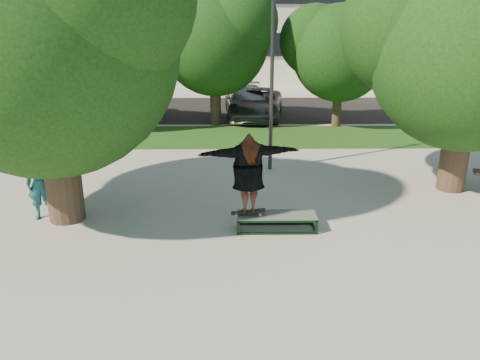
{
  "coord_description": "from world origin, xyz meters",
  "views": [
    {
      "loc": [
        -0.18,
        -9.49,
        4.53
      ],
      "look_at": [
        -0.03,
        0.6,
        1.11
      ],
      "focal_mm": 35.0,
      "sensor_mm": 36.0,
      "label": 1
    }
  ],
  "objects_px": {
    "tree_right": "(468,40)",
    "grind_box": "(276,222)",
    "bystander": "(41,183)",
    "car_silver_a": "(54,104)",
    "car_dark": "(136,104)",
    "car_silver_b": "(247,102)",
    "lamppost": "(272,70)",
    "car_grey": "(256,103)",
    "tree_left": "(41,27)"
  },
  "relations": [
    {
      "from": "car_dark",
      "to": "tree_left",
      "type": "bearing_deg",
      "value": -85.44
    },
    {
      "from": "tree_left",
      "to": "car_silver_a",
      "type": "relative_size",
      "value": 1.65
    },
    {
      "from": "lamppost",
      "to": "grind_box",
      "type": "bearing_deg",
      "value": -92.48
    },
    {
      "from": "tree_right",
      "to": "lamppost",
      "type": "xyz_separation_m",
      "value": [
        -4.92,
        1.92,
        -0.94
      ]
    },
    {
      "from": "tree_left",
      "to": "bystander",
      "type": "height_order",
      "value": "tree_left"
    },
    {
      "from": "tree_left",
      "to": "lamppost",
      "type": "height_order",
      "value": "tree_left"
    },
    {
      "from": "tree_left",
      "to": "lamppost",
      "type": "bearing_deg",
      "value": 36.42
    },
    {
      "from": "lamppost",
      "to": "grind_box",
      "type": "xyz_separation_m",
      "value": [
        -0.2,
        -4.67,
        -2.96
      ]
    },
    {
      "from": "tree_right",
      "to": "tree_left",
      "type": "bearing_deg",
      "value": -168.97
    },
    {
      "from": "tree_right",
      "to": "grind_box",
      "type": "distance_m",
      "value": 7.0
    },
    {
      "from": "lamppost",
      "to": "car_grey",
      "type": "distance_m",
      "value": 8.84
    },
    {
      "from": "tree_right",
      "to": "bystander",
      "type": "bearing_deg",
      "value": -169.28
    },
    {
      "from": "bystander",
      "to": "car_silver_b",
      "type": "bearing_deg",
      "value": 59.29
    },
    {
      "from": "bystander",
      "to": "car_silver_b",
      "type": "xyz_separation_m",
      "value": [
        5.26,
        12.77,
        -0.16
      ]
    },
    {
      "from": "tree_right",
      "to": "car_dark",
      "type": "bearing_deg",
      "value": 136.09
    },
    {
      "from": "car_silver_a",
      "to": "car_silver_b",
      "type": "relative_size",
      "value": 0.83
    },
    {
      "from": "bystander",
      "to": "lamppost",
      "type": "bearing_deg",
      "value": 26.02
    },
    {
      "from": "grind_box",
      "to": "car_dark",
      "type": "xyz_separation_m",
      "value": [
        -5.8,
        13.26,
        0.51
      ]
    },
    {
      "from": "car_silver_b",
      "to": "lamppost",
      "type": "bearing_deg",
      "value": -90.03
    },
    {
      "from": "car_silver_b",
      "to": "tree_left",
      "type": "bearing_deg",
      "value": -113.88
    },
    {
      "from": "bystander",
      "to": "car_dark",
      "type": "relative_size",
      "value": 0.43
    },
    {
      "from": "grind_box",
      "to": "bystander",
      "type": "distance_m",
      "value": 5.65
    },
    {
      "from": "car_grey",
      "to": "car_silver_b",
      "type": "bearing_deg",
      "value": 150.35
    },
    {
      "from": "car_silver_a",
      "to": "car_grey",
      "type": "distance_m",
      "value": 9.91
    },
    {
      "from": "tree_left",
      "to": "car_silver_b",
      "type": "height_order",
      "value": "tree_left"
    },
    {
      "from": "tree_left",
      "to": "car_dark",
      "type": "bearing_deg",
      "value": 93.24
    },
    {
      "from": "lamppost",
      "to": "car_silver_a",
      "type": "relative_size",
      "value": 1.42
    },
    {
      "from": "grind_box",
      "to": "car_dark",
      "type": "relative_size",
      "value": 0.42
    },
    {
      "from": "tree_left",
      "to": "tree_right",
      "type": "bearing_deg",
      "value": 11.03
    },
    {
      "from": "tree_left",
      "to": "tree_right",
      "type": "xyz_separation_m",
      "value": [
        10.21,
        1.99,
        -0.33
      ]
    },
    {
      "from": "tree_left",
      "to": "bystander",
      "type": "relative_size",
      "value": 3.91
    },
    {
      "from": "car_silver_a",
      "to": "car_grey",
      "type": "relative_size",
      "value": 0.83
    },
    {
      "from": "tree_left",
      "to": "car_silver_b",
      "type": "distance_m",
      "value": 14.1
    },
    {
      "from": "tree_right",
      "to": "car_grey",
      "type": "relative_size",
      "value": 1.25
    },
    {
      "from": "tree_right",
      "to": "bystander",
      "type": "xyz_separation_m",
      "value": [
        -10.68,
        -2.02,
        -3.18
      ]
    },
    {
      "from": "tree_right",
      "to": "grind_box",
      "type": "relative_size",
      "value": 3.62
    },
    {
      "from": "lamppost",
      "to": "tree_right",
      "type": "bearing_deg",
      "value": -21.28
    },
    {
      "from": "tree_right",
      "to": "car_silver_b",
      "type": "distance_m",
      "value": 12.49
    },
    {
      "from": "bystander",
      "to": "car_silver_a",
      "type": "bearing_deg",
      "value": 100.35
    },
    {
      "from": "tree_left",
      "to": "grind_box",
      "type": "xyz_separation_m",
      "value": [
        5.09,
        -0.77,
        -4.23
      ]
    },
    {
      "from": "tree_left",
      "to": "car_silver_a",
      "type": "height_order",
      "value": "tree_left"
    },
    {
      "from": "lamppost",
      "to": "car_grey",
      "type": "relative_size",
      "value": 1.17
    },
    {
      "from": "tree_left",
      "to": "car_grey",
      "type": "height_order",
      "value": "tree_left"
    },
    {
      "from": "grind_box",
      "to": "car_dark",
      "type": "distance_m",
      "value": 14.49
    },
    {
      "from": "grind_box",
      "to": "car_silver_a",
      "type": "bearing_deg",
      "value": 126.54
    },
    {
      "from": "car_dark",
      "to": "car_grey",
      "type": "distance_m",
      "value": 5.95
    },
    {
      "from": "tree_left",
      "to": "lamppost",
      "type": "relative_size",
      "value": 1.16
    },
    {
      "from": "tree_left",
      "to": "grind_box",
      "type": "height_order",
      "value": "tree_left"
    },
    {
      "from": "bystander",
      "to": "car_silver_b",
      "type": "height_order",
      "value": "bystander"
    },
    {
      "from": "tree_left",
      "to": "grind_box",
      "type": "distance_m",
      "value": 6.66
    }
  ]
}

